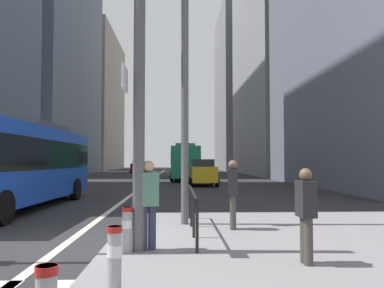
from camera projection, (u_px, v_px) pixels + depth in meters
The scene contains 18 objects.
ground_plane at pixel (144, 185), 28.08m from camera, with size 160.00×160.00×0.00m, color #28282B.
median_island at pixel (334, 251), 7.34m from camera, with size 9.00×10.00×0.15m, color gray.
lane_centre_line at pixel (153, 179), 38.06m from camera, with size 0.20×80.00×0.01m, color beige.
office_tower_left_mid at pixel (43, 3), 51.78m from camera, with size 11.18×25.01×47.04m, color slate.
office_tower_left_far at pixel (91, 103), 80.46m from camera, with size 10.78×25.96×28.48m, color gray.
office_tower_right_far at pixel (247, 91), 78.06m from camera, with size 11.63×20.60×32.70m, color gray.
city_bus_blue_oncoming at pixel (17, 161), 14.21m from camera, with size 2.88×11.08×3.40m.
city_bus_red_receding at pixel (185, 161), 36.85m from camera, with size 2.70×11.19×3.40m.
car_oncoming_mid at pixel (138, 166), 57.74m from camera, with size 2.21×4.55×1.94m.
car_receding_near at pixel (202, 172), 27.83m from camera, with size 2.13×4.48×1.94m.
traffic_signal_gantry at pixel (29, 39), 7.09m from camera, with size 6.19×0.65×6.00m.
street_lamp_post at pixel (185, 34), 10.23m from camera, with size 5.50×0.32×8.00m.
bollard_left at pixel (114, 255), 4.84m from camera, with size 0.20×0.20×0.83m.
bollard_right at pixel (127, 227), 6.93m from camera, with size 0.20×0.20×0.82m.
pedestrian_railing at pixel (192, 201), 8.94m from camera, with size 0.06×4.20×0.98m.
pedestrian_waiting at pixel (233, 191), 9.29m from camera, with size 0.30×0.41×1.69m.
pedestrian_walking at pixel (306, 211), 6.16m from camera, with size 0.25×0.39×1.55m.
pedestrian_far at pixel (148, 200), 7.13m from camera, with size 0.43×0.33×1.68m.
Camera 1 is at (2.43, -8.31, 1.83)m, focal length 35.27 mm.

